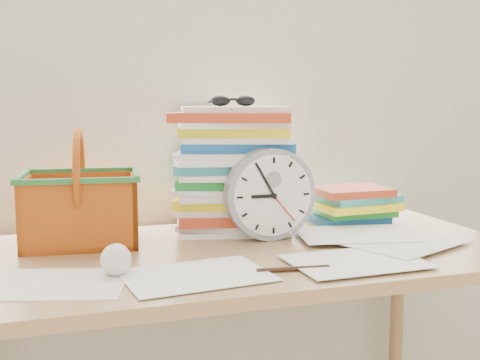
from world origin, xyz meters
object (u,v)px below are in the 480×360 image
object	(u,v)px
paper_stack	(234,169)
book_stack	(355,205)
clock	(270,194)
basket	(80,188)
desk	(243,278)

from	to	relation	value
paper_stack	book_stack	world-z (taller)	paper_stack
clock	basket	distance (m)	0.49
desk	paper_stack	distance (m)	0.34
book_stack	basket	xyz separation A→B (m)	(-0.80, -0.02, 0.09)
desk	paper_stack	xyz separation A→B (m)	(0.05, 0.23, 0.25)
desk	basket	world-z (taller)	basket
paper_stack	basket	world-z (taller)	paper_stack
basket	book_stack	bearing A→B (deg)	8.55
clock	book_stack	bearing A→B (deg)	21.26
desk	paper_stack	world-z (taller)	paper_stack
clock	basket	size ratio (longest dim) A/B	0.83
desk	clock	size ratio (longest dim) A/B	5.74
desk	basket	distance (m)	0.47
desk	clock	distance (m)	0.23
clock	desk	bearing A→B (deg)	-142.45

